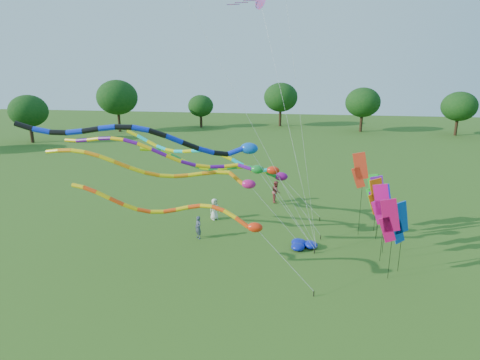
# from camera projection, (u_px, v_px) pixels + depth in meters

# --- Properties ---
(ground) EXTENTS (160.00, 160.00, 0.00)m
(ground) POSITION_uv_depth(u_px,v_px,m) (271.00, 281.00, 21.62)
(ground) COLOR #265315
(ground) RESTS_ON ground
(tree_ring) EXTENTS (117.21, 120.06, 9.68)m
(tree_ring) POSITION_uv_depth(u_px,v_px,m) (281.00, 216.00, 15.66)
(tree_ring) COLOR #382314
(tree_ring) RESTS_ON ground
(tube_kite_red) EXTENTS (12.22, 1.14, 5.96)m
(tube_kite_red) POSITION_uv_depth(u_px,v_px,m) (187.00, 212.00, 20.29)
(tube_kite_red) COLOR black
(tube_kite_red) RESTS_ON ground
(tube_kite_orange) EXTENTS (15.64, 2.04, 6.91)m
(tube_kite_orange) POSITION_uv_depth(u_px,v_px,m) (172.00, 171.00, 25.20)
(tube_kite_orange) COLOR black
(tube_kite_orange) RESTS_ON ground
(tube_kite_purple) EXTENTS (15.65, 1.25, 7.71)m
(tube_kite_purple) POSITION_uv_depth(u_px,v_px,m) (179.00, 156.00, 24.33)
(tube_kite_purple) COLOR black
(tube_kite_purple) RESTS_ON ground
(tube_kite_blue) EXTENTS (15.29, 4.80, 9.02)m
(tube_kite_blue) POSITION_uv_depth(u_px,v_px,m) (169.00, 140.00, 21.32)
(tube_kite_blue) COLOR black
(tube_kite_blue) RESTS_ON ground
(tube_kite_cyan) EXTENTS (14.18, 2.93, 7.12)m
(tube_kite_cyan) POSITION_uv_depth(u_px,v_px,m) (214.00, 157.00, 27.77)
(tube_kite_cyan) COLOR black
(tube_kite_cyan) RESTS_ON ground
(tube_kite_green) EXTENTS (13.10, 1.42, 6.04)m
(tube_kite_green) POSITION_uv_depth(u_px,v_px,m) (232.00, 168.00, 29.43)
(tube_kite_green) COLOR black
(tube_kite_green) RESTS_ON ground
(banner_pole_magenta_a) EXTENTS (1.16, 0.11, 4.62)m
(banner_pole_magenta_a) POSITION_uv_depth(u_px,v_px,m) (389.00, 221.00, 21.07)
(banner_pole_magenta_a) COLOR black
(banner_pole_magenta_a) RESTS_ON ground
(banner_pole_magenta_b) EXTENTS (1.16, 0.29, 4.82)m
(banner_pole_magenta_b) POSITION_uv_depth(u_px,v_px,m) (381.00, 204.00, 23.00)
(banner_pole_magenta_b) COLOR black
(banner_pole_magenta_b) RESTS_ON ground
(banner_pole_orange) EXTENTS (1.14, 0.40, 4.29)m
(banner_pole_orange) POSITION_uv_depth(u_px,v_px,m) (376.00, 196.00, 26.07)
(banner_pole_orange) COLOR black
(banner_pole_orange) RESTS_ON ground
(banner_pole_green) EXTENTS (1.11, 0.50, 4.14)m
(banner_pole_green) POSITION_uv_depth(u_px,v_px,m) (374.00, 191.00, 27.67)
(banner_pole_green) COLOR black
(banner_pole_green) RESTS_ON ground
(banner_pole_blue_a) EXTENTS (1.15, 0.34, 4.48)m
(banner_pole_blue_a) POSITION_uv_depth(u_px,v_px,m) (383.00, 203.00, 24.14)
(banner_pole_blue_a) COLOR black
(banner_pole_blue_a) RESTS_ON ground
(banner_pole_blue_b) EXTENTS (1.09, 0.55, 4.22)m
(banner_pole_blue_b) POSITION_uv_depth(u_px,v_px,m) (400.00, 223.00, 21.85)
(banner_pole_blue_b) COLOR black
(banner_pole_blue_b) RESTS_ON ground
(banner_pole_violet) EXTENTS (1.16, 0.10, 4.31)m
(banner_pole_violet) POSITION_uv_depth(u_px,v_px,m) (377.00, 193.00, 26.60)
(banner_pole_violet) COLOR black
(banner_pole_violet) RESTS_ON ground
(banner_pole_red) EXTENTS (1.16, 0.15, 5.84)m
(banner_pole_red) POSITION_uv_depth(u_px,v_px,m) (360.00, 171.00, 26.45)
(banner_pole_red) COLOR black
(banner_pole_red) RESTS_ON ground
(blue_nylon_heap) EXTENTS (1.88, 1.50, 0.53)m
(blue_nylon_heap) POSITION_uv_depth(u_px,v_px,m) (304.00, 245.00, 25.53)
(blue_nylon_heap) COLOR #0C1B9F
(blue_nylon_heap) RESTS_ON ground
(person_a) EXTENTS (0.94, 0.94, 1.65)m
(person_a) POSITION_uv_depth(u_px,v_px,m) (215.00, 209.00, 30.18)
(person_a) COLOR silver
(person_a) RESTS_ON ground
(person_b) EXTENTS (0.67, 0.66, 1.57)m
(person_b) POSITION_uv_depth(u_px,v_px,m) (198.00, 227.00, 26.85)
(person_b) COLOR #3E4757
(person_b) RESTS_ON ground
(person_c) EXTENTS (0.84, 1.00, 1.86)m
(person_c) POSITION_uv_depth(u_px,v_px,m) (276.00, 192.00, 34.06)
(person_c) COLOR #973937
(person_c) RESTS_ON ground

